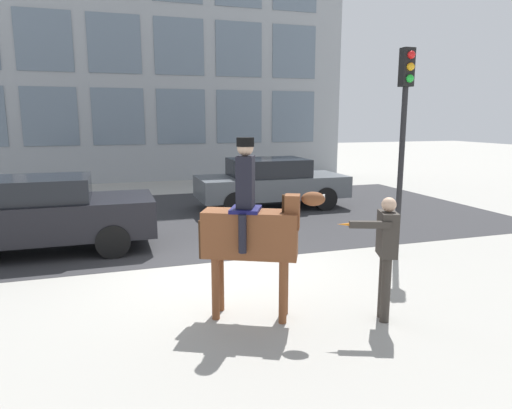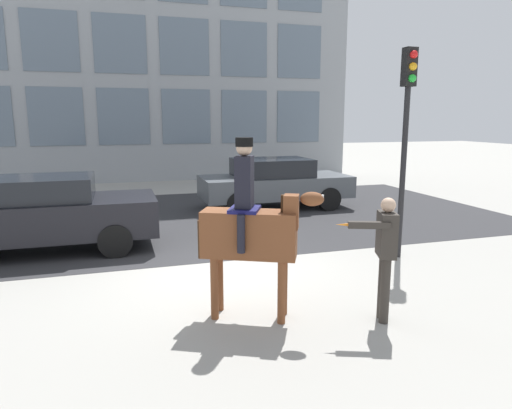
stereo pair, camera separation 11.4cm
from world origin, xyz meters
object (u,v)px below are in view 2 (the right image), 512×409
at_px(pedestrian_bystander, 385,249).
at_px(traffic_light, 406,121).
at_px(street_car_far_lane, 274,182).
at_px(street_car_near_lane, 41,213).
at_px(mounted_horse_lead, 251,229).

xyz_separation_m(pedestrian_bystander, traffic_light, (1.97, 2.52, 1.72)).
xyz_separation_m(street_car_far_lane, traffic_light, (0.73, -5.68, 1.93)).
bearing_deg(traffic_light, street_car_near_lane, 160.26).
distance_m(pedestrian_bystander, street_car_near_lane, 7.13).
distance_m(street_car_near_lane, street_car_far_lane, 7.04).
height_order(mounted_horse_lead, street_car_near_lane, mounted_horse_lead).
height_order(street_car_near_lane, street_car_far_lane, street_car_near_lane).
height_order(pedestrian_bystander, street_car_far_lane, pedestrian_bystander).
distance_m(street_car_far_lane, traffic_light, 6.05).
xyz_separation_m(mounted_horse_lead, traffic_light, (3.68, 1.87, 1.46)).
bearing_deg(traffic_light, street_car_far_lane, 97.32).
bearing_deg(street_car_near_lane, street_car_far_lane, 26.76).
distance_m(mounted_horse_lead, street_car_far_lane, 8.12).
bearing_deg(pedestrian_bystander, street_car_near_lane, -24.27).
bearing_deg(street_car_near_lane, traffic_light, -19.74).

